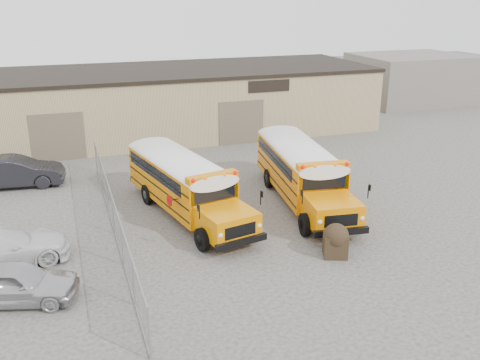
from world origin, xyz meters
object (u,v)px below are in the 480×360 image
object	(u,v)px
school_bus_right	(271,138)
car_dark	(15,172)
tarp_bundle	(336,240)
car_silver	(14,283)
school_bus_left	(139,150)

from	to	relation	value
school_bus_right	car_dark	world-z (taller)	school_bus_right
tarp_bundle	car_dark	distance (m)	17.85
car_silver	car_dark	bearing A→B (deg)	18.30
school_bus_left	school_bus_right	world-z (taller)	school_bus_right
tarp_bundle	car_dark	bearing A→B (deg)	134.19
school_bus_left	car_silver	distance (m)	12.97
school_bus_left	car_silver	bearing A→B (deg)	-117.91
tarp_bundle	school_bus_right	bearing A→B (deg)	80.25
school_bus_right	tarp_bundle	world-z (taller)	school_bus_right
car_silver	school_bus_left	bearing A→B (deg)	-12.10
school_bus_right	car_silver	size ratio (longest dim) A/B	2.39
car_dark	car_silver	bearing A→B (deg)	-171.87
car_silver	tarp_bundle	bearing A→B (deg)	-76.90
school_bus_left	school_bus_right	size ratio (longest dim) A/B	0.98
school_bus_right	tarp_bundle	size ratio (longest dim) A/B	7.28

